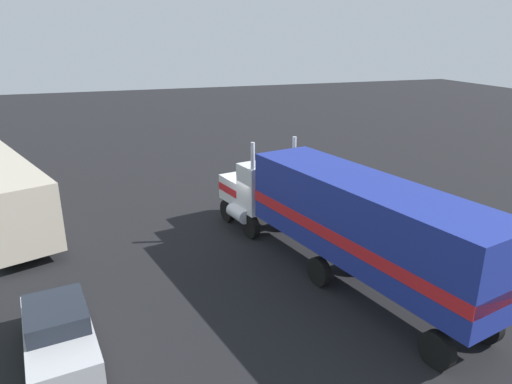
# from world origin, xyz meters

# --- Properties ---
(ground_plane) EXTENTS (120.00, 120.00, 0.00)m
(ground_plane) POSITION_xyz_m (0.00, 0.00, 0.00)
(ground_plane) COLOR black
(lane_stripe_near) EXTENTS (4.35, 1.02, 0.01)m
(lane_stripe_near) POSITION_xyz_m (-3.45, -3.50, 0.01)
(lane_stripe_near) COLOR silver
(lane_stripe_near) RESTS_ON ground_plane
(lane_stripe_mid) EXTENTS (4.35, 1.01, 0.01)m
(lane_stripe_mid) POSITION_xyz_m (1.59, -6.05, 0.01)
(lane_stripe_mid) COLOR silver
(lane_stripe_mid) RESTS_ON ground_plane
(lane_stripe_far) EXTENTS (4.33, 1.12, 0.01)m
(lane_stripe_far) POSITION_xyz_m (-4.06, -8.48, 0.01)
(lane_stripe_far) COLOR silver
(lane_stripe_far) RESTS_ON ground_plane
(semi_truck) EXTENTS (14.35, 5.65, 4.50)m
(semi_truck) POSITION_xyz_m (-5.58, -1.60, 2.52)
(semi_truck) COLOR silver
(semi_truck) RESTS_ON ground_plane
(person_bystander) EXTENTS (0.39, 0.48, 1.63)m
(person_bystander) POSITION_xyz_m (-5.72, -4.93, 0.89)
(person_bystander) COLOR #2D3347
(person_bystander) RESTS_ON ground_plane
(parked_car) EXTENTS (4.62, 2.46, 1.57)m
(parked_car) POSITION_xyz_m (-7.19, 8.33, 0.81)
(parked_car) COLOR #B7B7BC
(parked_car) RESTS_ON ground_plane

